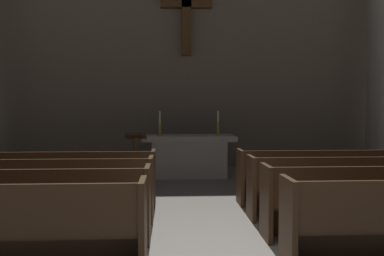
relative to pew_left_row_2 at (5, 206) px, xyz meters
The scene contains 11 objects.
pew_left_row_2 is the anchor object (origin of this frame).
pew_left_row_3 0.95m from the pew_left_row_2, 90.00° to the left, with size 3.50×0.50×0.95m.
pew_left_row_4 1.91m from the pew_left_row_2, 90.00° to the left, with size 3.50×0.50×0.95m.
pew_right_row_3 5.02m from the pew_left_row_2, 10.93° to the left, with size 3.50×0.50×0.95m.
pew_right_row_4 5.29m from the pew_left_row_2, 21.12° to the left, with size 3.50×0.50×0.95m.
column_right_fourth 9.88m from the pew_left_row_2, 36.36° to the left, with size 1.14×1.14×6.58m.
altar 5.38m from the pew_left_row_2, 62.70° to the left, with size 2.20×0.90×1.01m.
candlestick_left 5.14m from the pew_left_row_2, 69.72° to the left, with size 0.16×0.16×0.58m.
candlestick_right 5.78m from the pew_left_row_2, 56.47° to the left, with size 0.16×0.16×0.58m.
apse_with_cross 7.76m from the pew_left_row_2, 69.40° to the left, with size 11.57×0.51×7.63m.
lectern 3.80m from the pew_left_row_2, 70.17° to the left, with size 0.44×0.36×1.15m.
Camera 1 is at (-0.48, -4.14, 1.67)m, focal length 38.49 mm.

